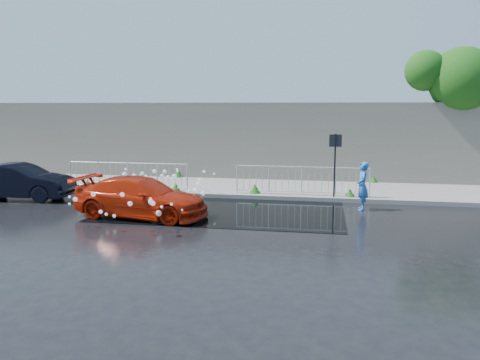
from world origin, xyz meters
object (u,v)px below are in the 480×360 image
Objects in this scene: red_car at (141,197)px; person at (362,186)px; sign_post at (335,155)px; dark_car at (19,182)px.

red_car is 7.36m from person.
sign_post is 1.52× the size of person.
person is at bearing -64.14° from red_car.
dark_car is 12.63m from person.
sign_post is at bearing -145.51° from person.
red_car is at bearing -149.53° from sign_post.
person reaches higher than red_car.
person is at bearing -92.24° from dark_car.
dark_car is at bearing -171.75° from sign_post.
red_car is 5.93m from dark_car.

